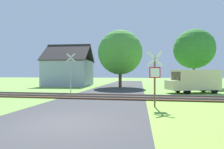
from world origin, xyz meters
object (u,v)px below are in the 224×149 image
tree_center (120,53)px  mail_truck (194,80)px  crossing_sign_far (71,70)px  tree_far (194,49)px  stop_sign_near (155,75)px  house (69,72)px

tree_center → mail_truck: size_ratio=1.52×
crossing_sign_far → tree_center: size_ratio=0.49×
tree_far → mail_truck: (-2.59, -9.18, -4.26)m
stop_sign_near → tree_center: size_ratio=0.39×
tree_far → mail_truck: tree_far is taller
stop_sign_near → tree_center: 15.17m
stop_sign_near → crossing_sign_far: 9.93m
crossing_sign_far → tree_center: bearing=47.5°
tree_far → tree_center: size_ratio=1.05×
house → tree_far: bearing=-0.9°
tree_far → tree_center: 10.90m
stop_sign_near → crossing_sign_far: size_ratio=0.80×
stop_sign_near → tree_far: tree_far is taller
tree_far → crossing_sign_far: bearing=-143.3°
tree_far → stop_sign_near: bearing=-111.9°
tree_far → mail_truck: size_ratio=1.60×
stop_sign_near → tree_far: size_ratio=0.37×
house → mail_truck: (16.34, -8.31, -0.92)m
house → tree_center: size_ratio=0.92×
house → tree_center: tree_center is taller
stop_sign_near → mail_truck: stop_sign_near is taller
stop_sign_near → house: 20.27m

